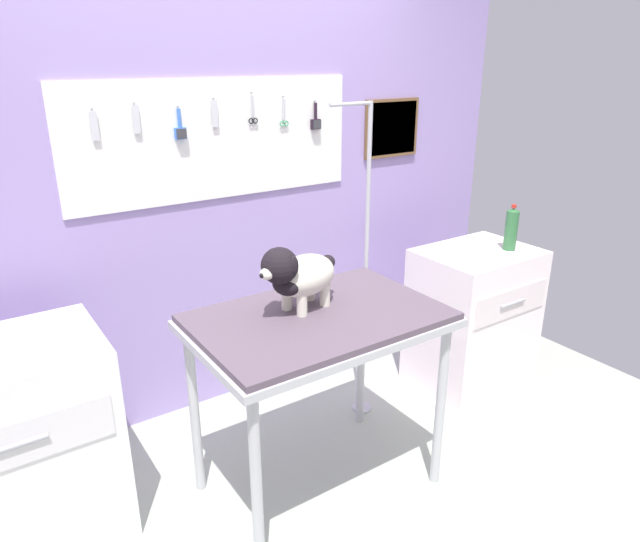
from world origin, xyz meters
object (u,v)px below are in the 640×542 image
object	(u,v)px
grooming_table	(318,332)
grooming_arm	(364,280)
soda_bottle	(511,229)
counter_left	(10,449)
cabinet_right	(473,317)
dog	(298,275)

from	to	relation	value
grooming_table	grooming_arm	size ratio (longest dim) A/B	0.62
grooming_table	soda_bottle	bearing A→B (deg)	7.21
grooming_arm	counter_left	xyz separation A→B (m)	(-1.75, 0.07, -0.37)
grooming_arm	cabinet_right	bearing A→B (deg)	-7.71
dog	cabinet_right	bearing A→B (deg)	7.92
grooming_table	counter_left	world-z (taller)	grooming_table
grooming_arm	cabinet_right	size ratio (longest dim) A/B	2.02
cabinet_right	soda_bottle	distance (m)	0.58
grooming_table	cabinet_right	size ratio (longest dim) A/B	1.26
grooming_table	soda_bottle	world-z (taller)	soda_bottle
grooming_table	counter_left	size ratio (longest dim) A/B	1.22
counter_left	dog	bearing A→B (deg)	-17.87
dog	soda_bottle	xyz separation A→B (m)	(1.53, 0.11, -0.08)
grooming_arm	soda_bottle	size ratio (longest dim) A/B	6.36
cabinet_right	soda_bottle	bearing A→B (deg)	-26.83
soda_bottle	grooming_arm	bearing A→B (deg)	168.74
dog	cabinet_right	size ratio (longest dim) A/B	0.49
grooming_table	counter_left	distance (m)	1.33
grooming_table	dog	distance (m)	0.27
grooming_arm	counter_left	bearing A→B (deg)	177.57
dog	soda_bottle	size ratio (longest dim) A/B	1.55
cabinet_right	soda_bottle	size ratio (longest dim) A/B	3.15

